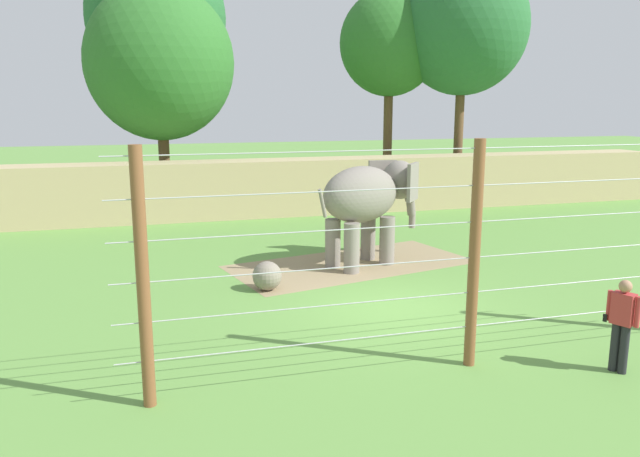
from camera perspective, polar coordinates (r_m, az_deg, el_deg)
name	(u,v)px	position (r m, az deg, el deg)	size (l,w,h in m)	color
ground_plane	(393,310)	(14.37, 6.74, -7.41)	(120.00, 120.00, 0.00)	#609342
dirt_patch	(351,264)	(18.17, 2.90, -3.28)	(6.99, 3.30, 0.01)	#937F5B
embankment_wall	(276,187)	(26.07, -4.09, 3.80)	(36.00, 1.80, 2.30)	tan
elephant	(368,198)	(17.86, 4.46, 2.82)	(3.67, 2.60, 2.94)	gray
enrichment_ball	(267,276)	(15.66, -4.88, -4.35)	(0.74, 0.74, 0.74)	gray
cable_fence	(469,255)	(11.09, 13.53, -2.39)	(11.83, 0.20, 4.05)	brown
zookeeper	(622,322)	(12.04, 25.98, -7.69)	(0.38, 0.55, 1.67)	#232328
tree_far_left	(390,44)	(31.33, 6.41, 16.50)	(4.82, 4.82, 9.96)	brown
tree_left_of_centre	(160,63)	(27.85, -14.49, 14.53)	(6.21, 6.21, 9.54)	brown
tree_behind_wall	(463,27)	(31.35, 13.02, 17.58)	(6.05, 6.05, 11.30)	brown
tree_right_of_centre	(156,18)	(30.59, -14.79, 18.21)	(6.24, 6.24, 11.69)	brown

